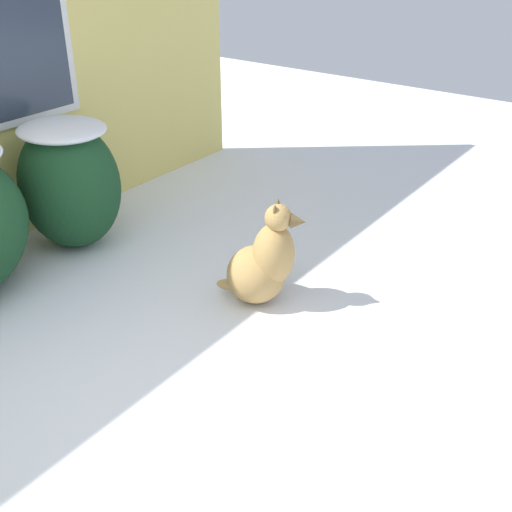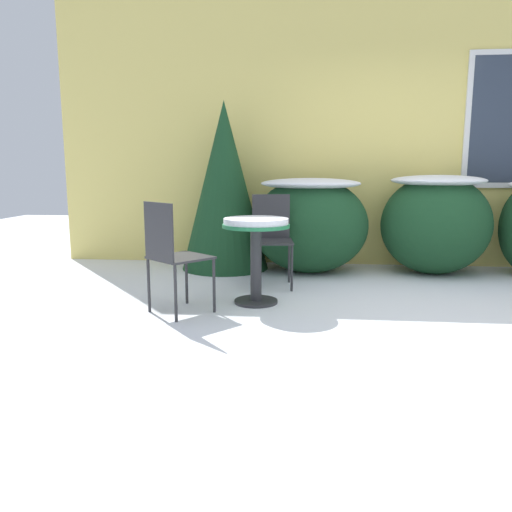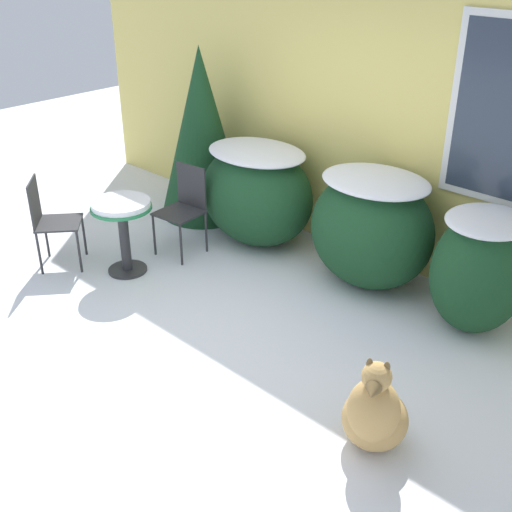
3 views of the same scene
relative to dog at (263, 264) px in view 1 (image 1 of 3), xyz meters
name	(u,v)px [view 1 (image 1 of 3)]	position (x,y,z in m)	size (l,w,h in m)	color
ground_plane	(70,430)	(-1.66, 0.08, -0.29)	(16.00, 16.00, 0.00)	white
shrub_right	(69,181)	(-0.20, 1.75, 0.26)	(0.76, 0.84, 1.03)	#194223
dog	(263,264)	(0.00, 0.00, 0.00)	(0.55, 0.61, 0.77)	tan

